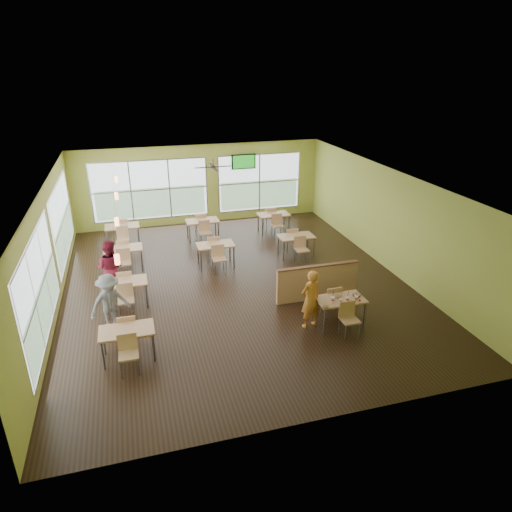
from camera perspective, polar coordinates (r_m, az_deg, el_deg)
The scene contains 20 objects.
room at distance 13.26m, azimuth -2.69°, elevation 2.74°, with size 12.00×12.04×3.20m.
window_bays at distance 15.90m, azimuth -14.67°, elevation 5.05°, with size 9.24×10.24×2.38m.
main_table at distance 11.72m, azimuth 10.50°, elevation -5.78°, with size 1.22×1.52×0.87m.
half_wall_divider at distance 12.92m, azimuth 7.69°, elevation -3.23°, with size 2.40×0.14×1.04m.
dining_tables at distance 15.01m, azimuth -8.05°, elevation 1.06°, with size 6.92×8.72×0.87m.
pendant_lights at distance 13.33m, azimuth -17.03°, elevation 5.71°, with size 0.11×7.31×0.86m.
ceiling_fan at distance 15.70m, azimuth -5.38°, elevation 11.04°, with size 1.25×1.25×0.29m.
tv_backwall at distance 18.95m, azimuth -1.57°, elevation 11.71°, with size 1.00×0.07×0.60m.
man_plaid at distance 11.46m, azimuth 6.83°, elevation -5.37°, with size 0.57×0.37×1.56m, color orange.
patron_maroon at distance 13.60m, azimuth -17.75°, elevation -1.40°, with size 0.80×0.62×1.65m, color maroon.
patron_grey at distance 11.79m, azimuth -17.82°, elevation -5.62°, with size 0.99×0.57×1.54m, color slate.
cup_blue at distance 11.44m, azimuth 9.57°, elevation -5.36°, with size 0.10×0.10×0.37m.
cup_yellow at distance 11.44m, azimuth 10.56°, elevation -5.50°, with size 0.08×0.08×0.30m.
cup_red_near at distance 11.53m, azimuth 11.37°, elevation -5.31°, with size 0.09×0.09×0.33m.
cup_red_far at distance 11.62m, azimuth 12.43°, elevation -5.16°, with size 0.09×0.09×0.34m.
food_basket at distance 11.86m, azimuth 12.46°, elevation -4.77°, with size 0.22×0.22×0.05m.
ketchup_cup at distance 11.66m, azimuth 12.85°, elevation -5.42°, with size 0.05×0.05×0.02m, color #B11722.
wrapper_left at distance 11.22m, azimuth 8.69°, elevation -6.24°, with size 0.15×0.14×0.04m, color olive.
wrapper_mid at distance 11.71m, azimuth 10.19°, elevation -4.95°, with size 0.22×0.20×0.06m, color olive.
wrapper_right at distance 11.56m, azimuth 11.65°, elevation -5.53°, with size 0.13×0.12×0.03m, color olive.
Camera 1 is at (-2.80, -12.10, 6.24)m, focal length 32.00 mm.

